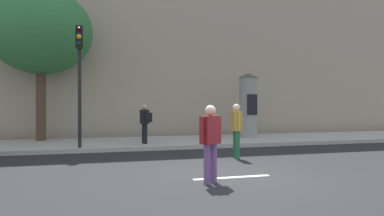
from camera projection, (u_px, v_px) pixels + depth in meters
ground_plane at (232, 177)px, 7.86m from camera, size 80.00×80.00×0.00m
sidewalk_curb at (168, 142)px, 14.61m from camera, size 36.00×4.00×0.15m
lane_markings at (232, 177)px, 7.86m from camera, size 25.80×0.16×0.01m
building_backdrop at (150, 29)px, 19.37m from camera, size 36.00×5.00×11.62m
traffic_light at (79, 66)px, 11.96m from camera, size 0.24×0.45×4.13m
poster_column at (248, 105)px, 15.86m from camera, size 0.89×0.89×2.89m
street_tree at (41, 32)px, 14.42m from camera, size 4.12×4.12×6.24m
pedestrian_with_bag at (210, 138)px, 7.27m from camera, size 0.53×0.41×1.62m
pedestrian_in_light_jacket at (236, 127)px, 10.62m from camera, size 0.26×0.57×1.65m
pedestrian_tallest at (145, 120)px, 13.36m from camera, size 0.44×0.60×1.48m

